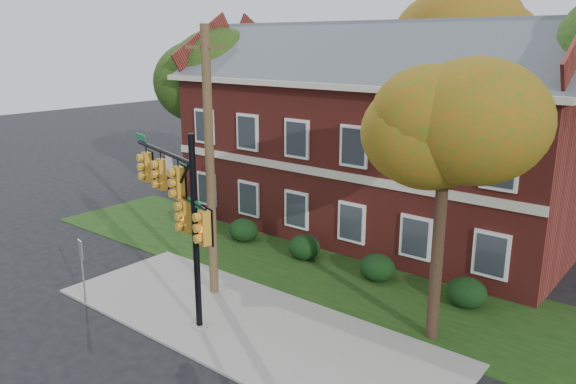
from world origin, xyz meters
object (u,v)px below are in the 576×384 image
Objects in this scene: hedge_far_right at (466,292)px; tree_near_right at (453,124)px; tree_far_rear at (472,42)px; utility_pole at (210,165)px; tree_left_rear at (210,82)px; hedge_far_left at (192,216)px; traffic_signal at (179,203)px; sign_post at (82,261)px; hedge_right at (377,268)px; hedge_center at (304,247)px; hedge_left at (243,230)px; apartment_building at (373,127)px.

tree_near_right reaches higher than hedge_far_right.
utility_pole is at bearing -96.01° from tree_far_rear.
hedge_far_right is 0.16× the size of tree_left_rear.
hedge_far_left is 0.12× the size of tree_far_rear.
traffic_signal is (6.92, -6.49, 3.37)m from hedge_far_left.
traffic_signal reaches higher than hedge_far_left.
sign_post is (-10.37, -8.15, 1.08)m from hedge_far_right.
tree_far_rear reaches higher than hedge_right.
tree_far_rear reaches higher than hedge_center.
utility_pole is at bearing -43.86° from tree_left_rear.
hedge_left is 9.69m from tree_left_rear.
hedge_left is 0.16× the size of tree_near_right.
tree_far_rear reaches higher than hedge_far_left.
hedge_center is 1.00× the size of hedge_right.
utility_pole is (-0.53, -4.70, 4.25)m from hedge_center.
tree_left_rear reaches higher than tree_near_right.
hedge_far_left is 17.61m from tree_far_rear.
traffic_signal is at bearing -90.69° from hedge_center.
hedge_center is at bearing 106.42° from traffic_signal.
sign_post reaches higher than hedge_far_left.
tree_left_rear is 0.77× the size of tree_far_rear.
hedge_center is 1.00× the size of hedge_far_right.
hedge_far_left and hedge_left have the same top height.
utility_pole reaches higher than sign_post.
tree_far_rear reaches higher than tree_left_rear.
hedge_right is 3.50m from hedge_far_right.
hedge_far_right is (14.00, 0.00, 0.00)m from hedge_far_left.
hedge_far_left is 1.00× the size of hedge_center.
traffic_signal is 2.05m from utility_pole.
tree_near_right is 3.62× the size of sign_post.
tree_far_rear reaches higher than sign_post.
tree_near_right is at bearing -37.28° from hedge_right.
tree_far_rear is at bearing 110.27° from tree_near_right.
tree_near_right is at bearing -22.36° from tree_left_rear.
hedge_far_left is 7.90m from tree_left_rear.
tree_left_rear reaches higher than traffic_signal.
apartment_building reaches higher than tree_near_right.
tree_near_right reaches higher than hedge_left.
hedge_far_right is at bearing 51.45° from sign_post.
tree_near_right is 1.37× the size of traffic_signal.
hedge_center is 0.59× the size of sign_post.
traffic_signal is at bearing 39.99° from sign_post.
hedge_left is at bearing 180.00° from hedge_right.
hedge_far_left is at bearing -56.58° from tree_left_rear.
tree_far_rear is at bearing 84.15° from hedge_center.
apartment_building is 13.43× the size of hedge_right.
hedge_center is 0.16× the size of tree_near_right.
hedge_left is 7.00m from hedge_right.
tree_far_rear is 1.83× the size of traffic_signal.
traffic_signal is (-0.08, -11.75, -1.09)m from apartment_building.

